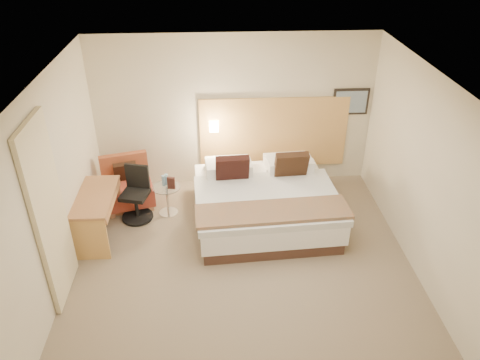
{
  "coord_description": "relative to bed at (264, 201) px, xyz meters",
  "views": [
    {
      "loc": [
        -0.34,
        -5.01,
        4.45
      ],
      "look_at": [
        -0.0,
        0.69,
        1.06
      ],
      "focal_mm": 35.0,
      "sensor_mm": 36.0,
      "label": 1
    }
  ],
  "objects": [
    {
      "name": "floor",
      "position": [
        -0.42,
        -1.2,
        -0.36
      ],
      "size": [
        4.8,
        5.0,
        0.02
      ],
      "primitive_type": "cube",
      "color": "#7E6C54",
      "rests_on": "ground"
    },
    {
      "name": "ceiling",
      "position": [
        -0.42,
        -1.2,
        2.36
      ],
      "size": [
        4.8,
        5.0,
        0.02
      ],
      "primitive_type": "cube",
      "color": "white",
      "rests_on": "floor"
    },
    {
      "name": "wall_back",
      "position": [
        -0.42,
        1.31,
        1.0
      ],
      "size": [
        4.8,
        0.02,
        2.7
      ],
      "primitive_type": "cube",
      "color": "beige",
      "rests_on": "floor"
    },
    {
      "name": "wall_front",
      "position": [
        -0.42,
        -3.71,
        1.0
      ],
      "size": [
        4.8,
        0.02,
        2.7
      ],
      "primitive_type": "cube",
      "color": "beige",
      "rests_on": "floor"
    },
    {
      "name": "wall_left",
      "position": [
        -2.83,
        -1.2,
        1.0
      ],
      "size": [
        0.02,
        5.0,
        2.7
      ],
      "primitive_type": "cube",
      "color": "beige",
      "rests_on": "floor"
    },
    {
      "name": "wall_right",
      "position": [
        1.99,
        -1.2,
        1.0
      ],
      "size": [
        0.02,
        5.0,
        2.7
      ],
      "primitive_type": "cube",
      "color": "beige",
      "rests_on": "floor"
    },
    {
      "name": "headboard_panel",
      "position": [
        0.28,
        1.27,
        0.6
      ],
      "size": [
        2.6,
        0.04,
        1.3
      ],
      "primitive_type": "cube",
      "color": "tan",
      "rests_on": "wall_back"
    },
    {
      "name": "art_frame",
      "position": [
        1.6,
        1.28,
        1.15
      ],
      "size": [
        0.62,
        0.03,
        0.47
      ],
      "primitive_type": "cube",
      "color": "black",
      "rests_on": "wall_back"
    },
    {
      "name": "art_canvas",
      "position": [
        1.6,
        1.26,
        1.15
      ],
      "size": [
        0.54,
        0.01,
        0.39
      ],
      "primitive_type": "cube",
      "color": "slate",
      "rests_on": "wall_back"
    },
    {
      "name": "lamp_arm",
      "position": [
        -0.77,
        1.22,
        0.8
      ],
      "size": [
        0.02,
        0.12,
        0.02
      ],
      "primitive_type": "cylinder",
      "rotation": [
        1.57,
        0.0,
        0.0
      ],
      "color": "silver",
      "rests_on": "wall_back"
    },
    {
      "name": "lamp_shade",
      "position": [
        -0.77,
        1.16,
        0.8
      ],
      "size": [
        0.15,
        0.15,
        0.15
      ],
      "primitive_type": "cube",
      "color": "#FFEDC6",
      "rests_on": "wall_back"
    },
    {
      "name": "curtain",
      "position": [
        -2.78,
        -1.45,
        0.87
      ],
      "size": [
        0.06,
        0.9,
        2.42
      ],
      "primitive_type": "cube",
      "color": "beige",
      "rests_on": "wall_left"
    },
    {
      "name": "bottle_a",
      "position": [
        -1.6,
        0.31,
        0.25
      ],
      "size": [
        0.07,
        0.07,
        0.18
      ],
      "primitive_type": "cylinder",
      "rotation": [
        0.0,
        0.0,
        -0.21
      ],
      "color": "#82AFC9",
      "rests_on": "side_table"
    },
    {
      "name": "bottle_b",
      "position": [
        -1.56,
        0.35,
        0.25
      ],
      "size": [
        0.07,
        0.07,
        0.18
      ],
      "primitive_type": "cylinder",
      "rotation": [
        0.0,
        0.0,
        -0.21
      ],
      "color": "#96CFE8",
      "rests_on": "side_table"
    },
    {
      "name": "menu_folder",
      "position": [
        -1.47,
        0.21,
        0.26
      ],
      "size": [
        0.13,
        0.07,
        0.2
      ],
      "primitive_type": "cube",
      "rotation": [
        0.0,
        0.0,
        -0.21
      ],
      "color": "#3A1C18",
      "rests_on": "side_table"
    },
    {
      "name": "bed",
      "position": [
        0.0,
        0.0,
        0.0
      ],
      "size": [
        2.3,
        2.25,
        1.07
      ],
      "color": "#432A21",
      "rests_on": "floor"
    },
    {
      "name": "lounge_chair",
      "position": [
        -2.25,
        0.61,
        -0.01
      ],
      "size": [
        0.94,
        0.87,
        0.84
      ],
      "color": "#A3694D",
      "rests_on": "floor"
    },
    {
      "name": "side_table",
      "position": [
        -1.56,
        0.27,
        -0.06
      ],
      "size": [
        0.54,
        0.54,
        0.51
      ],
      "color": "white",
      "rests_on": "floor"
    },
    {
      "name": "desk",
      "position": [
        -2.53,
        -0.29,
        0.23
      ],
      "size": [
        0.55,
        1.19,
        0.74
      ],
      "color": "#A2693F",
      "rests_on": "floor"
    },
    {
      "name": "desk_chair",
      "position": [
        -2.04,
        0.19,
        0.02
      ],
      "size": [
        0.61,
        0.61,
        0.89
      ],
      "color": "black",
      "rests_on": "floor"
    }
  ]
}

